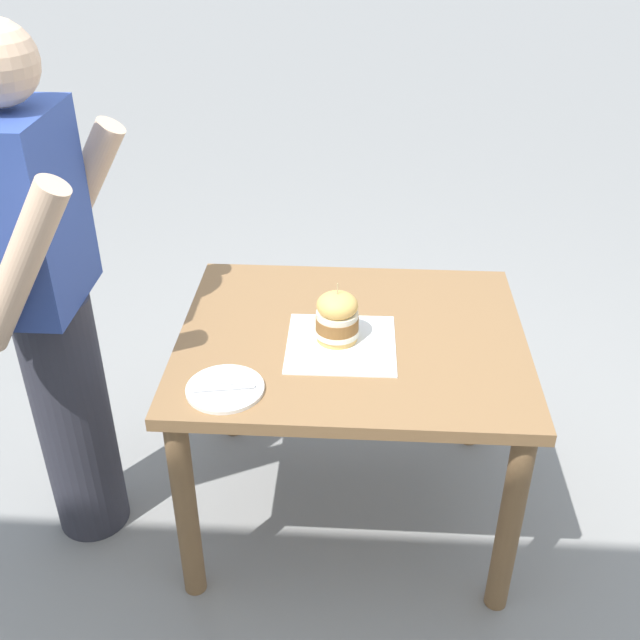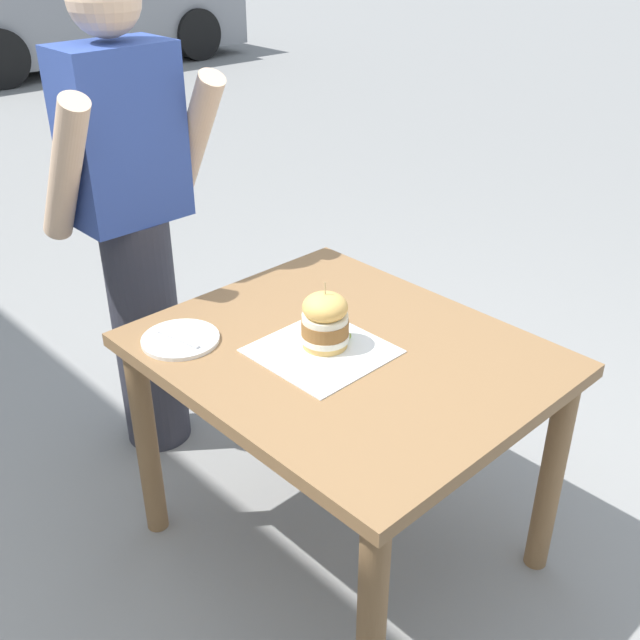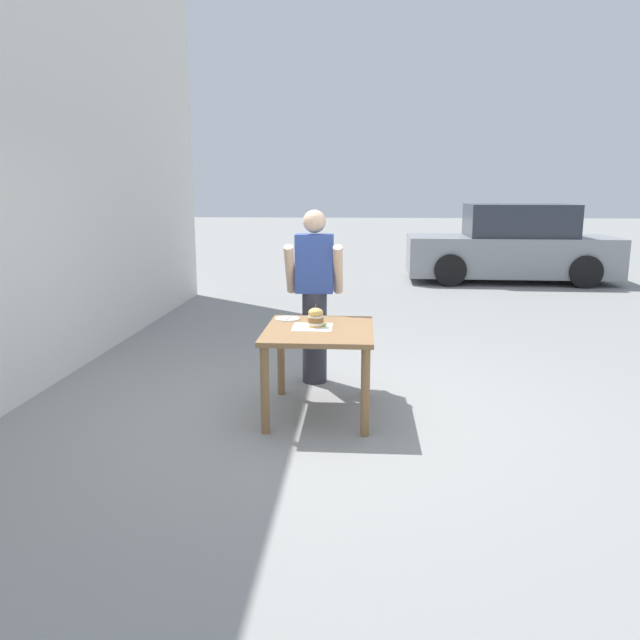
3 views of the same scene
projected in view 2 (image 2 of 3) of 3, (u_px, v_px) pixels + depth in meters
The scene contains 8 objects.
ground_plane at pixel (341, 543), 2.44m from camera, with size 80.00×80.00×0.00m, color gray.
patio_table at pixel (344, 383), 2.13m from camera, with size 0.90×1.08×0.74m.
serving_paper at pixel (322, 351), 2.06m from camera, with size 0.33×0.33×0.00m, color white.
sandwich at pixel (325, 320), 2.04m from camera, with size 0.14×0.14×0.20m.
pickle_spear at pixel (339, 330), 2.13m from camera, with size 0.02×0.02×0.09m, color #8EA83D.
side_plate_with_forks at pixel (180, 339), 2.11m from camera, with size 0.22×0.22×0.02m.
diner_across_table at pixel (133, 223), 2.51m from camera, with size 0.55×0.35×1.69m.
parked_car_near_curb at pixel (73, 3), 9.36m from camera, with size 4.24×1.91×1.60m.
Camera 2 is at (-1.27, -1.24, 1.82)m, focal length 42.00 mm.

